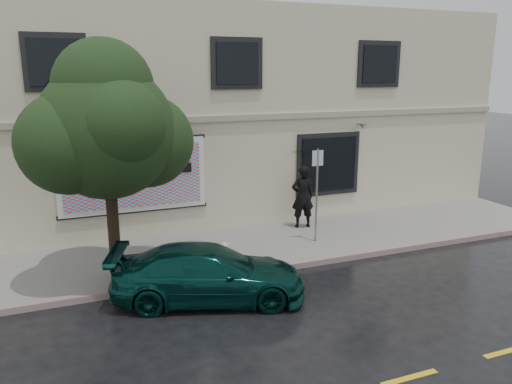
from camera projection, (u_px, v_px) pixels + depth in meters
name	position (u px, v px, depth m)	size (l,w,h in m)	color
ground	(311.00, 293.00, 11.48)	(90.00, 90.00, 0.00)	black
sidewalk	(258.00, 246.00, 14.39)	(20.00, 3.50, 0.15)	gray
curb	(284.00, 267.00, 12.81)	(20.00, 0.18, 0.16)	gray
road_marking	(410.00, 378.00, 8.32)	(19.00, 0.12, 0.01)	gold
building	(201.00, 111.00, 18.77)	(20.00, 8.12, 7.00)	beige
billboard	(133.00, 176.00, 14.28)	(4.30, 0.16, 2.20)	white
car	(209.00, 274.00, 11.04)	(1.88, 4.25, 1.24)	#08322D
pedestrian	(303.00, 197.00, 15.66)	(0.72, 0.47, 1.98)	black
umbrella	(304.00, 153.00, 15.33)	(1.09, 1.09, 0.80)	black
street_tree	(107.00, 132.00, 11.13)	(3.06, 3.06, 5.06)	black
fire_hydrant	(224.00, 256.00, 12.45)	(0.29, 0.27, 0.70)	silver
sign_pole	(317.00, 187.00, 14.18)	(0.33, 0.06, 2.71)	gray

